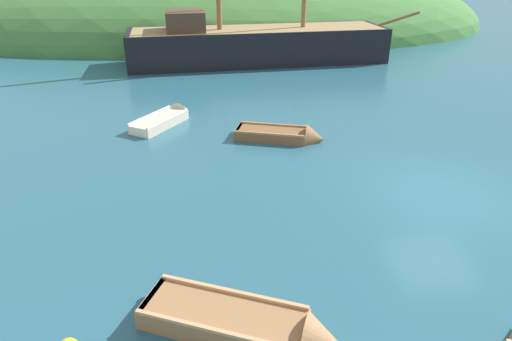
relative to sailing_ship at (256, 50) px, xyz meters
name	(u,v)px	position (x,y,z in m)	size (l,w,h in m)	color
ground_plane	(443,193)	(3.18, -17.21, -0.77)	(120.00, 120.00, 0.00)	#285B70
shore_hill	(217,28)	(-1.75, 14.32, -0.77)	(48.37, 26.01, 11.36)	#477F3D
sailing_ship	(256,50)	(0.00, 0.00, 0.00)	(18.27, 4.76, 11.21)	black
rowboat_far	(167,120)	(-4.92, -10.31, -0.64)	(2.60, 3.16, 0.92)	beige
rowboat_outer_right	(252,328)	(-2.84, -21.68, -0.63)	(3.83, 2.51, 1.02)	#9E7047
rowboat_near_dock	(285,137)	(-0.54, -12.66, -0.65)	(3.37, 2.01, 1.02)	brown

